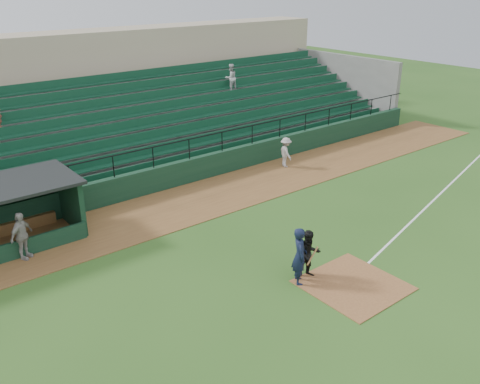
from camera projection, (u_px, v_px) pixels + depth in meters
ground at (330, 273)px, 17.86m from camera, size 90.00×90.00×0.00m
warning_track at (199, 200)px, 23.61m from camera, size 40.00×4.00×0.03m
home_plate_dirt at (353, 285)px, 17.13m from camera, size 3.00×3.00×0.03m
foul_line at (431, 203)px, 23.34m from camera, size 17.49×4.44×0.01m
stadium_structure at (112, 115)px, 28.81m from camera, size 38.00×13.08×6.40m
batter_at_plate at (300, 256)px, 16.92m from camera, size 1.20×0.88×2.01m
umpire at (309, 254)px, 17.28m from camera, size 1.01×0.89×1.74m
runner at (286, 152)px, 27.44m from camera, size 0.88×1.17×1.60m
dugout_player_a at (22, 236)px, 18.39m from camera, size 1.12×0.95×1.80m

